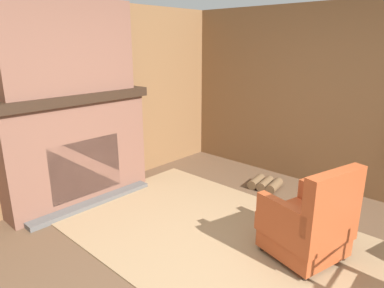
{
  "coord_description": "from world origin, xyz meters",
  "views": [
    {
      "loc": [
        1.43,
        -2.01,
        1.96
      ],
      "look_at": [
        -0.97,
        0.59,
        0.9
      ],
      "focal_mm": 32.0,
      "sensor_mm": 36.0,
      "label": 1
    }
  ],
  "objects_px": {
    "oil_lamp_vase": "(12,90)",
    "storage_case": "(87,86)",
    "armchair": "(309,225)",
    "firewood_stack": "(265,184)"
  },
  "relations": [
    {
      "from": "firewood_stack",
      "to": "storage_case",
      "type": "xyz_separation_m",
      "value": [
        -1.6,
        -1.68,
        1.37
      ]
    },
    {
      "from": "armchair",
      "to": "firewood_stack",
      "type": "xyz_separation_m",
      "value": [
        -1.13,
        1.15,
        -0.28
      ]
    },
    {
      "from": "oil_lamp_vase",
      "to": "storage_case",
      "type": "xyz_separation_m",
      "value": [
        0.0,
        0.88,
        -0.04
      ]
    },
    {
      "from": "oil_lamp_vase",
      "to": "storage_case",
      "type": "distance_m",
      "value": 0.89
    },
    {
      "from": "firewood_stack",
      "to": "oil_lamp_vase",
      "type": "distance_m",
      "value": 3.33
    },
    {
      "from": "armchair",
      "to": "oil_lamp_vase",
      "type": "height_order",
      "value": "oil_lamp_vase"
    },
    {
      "from": "firewood_stack",
      "to": "armchair",
      "type": "bearing_deg",
      "value": -45.45
    },
    {
      "from": "armchair",
      "to": "firewood_stack",
      "type": "relative_size",
      "value": 2.13
    },
    {
      "from": "storage_case",
      "to": "firewood_stack",
      "type": "bearing_deg",
      "value": 46.42
    },
    {
      "from": "armchair",
      "to": "oil_lamp_vase",
      "type": "xyz_separation_m",
      "value": [
        -2.72,
        -1.42,
        1.13
      ]
    }
  ]
}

